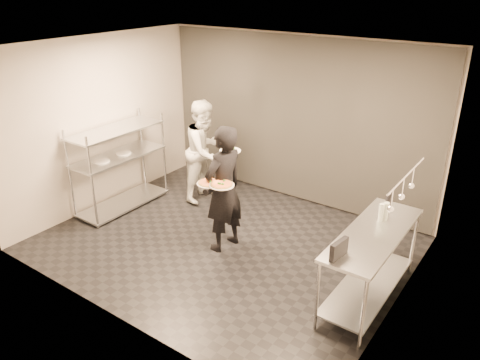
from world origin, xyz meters
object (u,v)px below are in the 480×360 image
Objects in this scene: pizza_plate_near at (209,183)px; pos_monitor at (339,249)px; salad_plate at (230,150)px; pass_rack at (119,164)px; prep_counter at (371,254)px; bottle_clear at (386,211)px; bottle_green at (381,212)px; chef at (205,151)px; pizza_plate_far at (222,185)px; waiter at (224,189)px; bottle_dark at (388,202)px.

pos_monitor is at bearing -12.38° from pizza_plate_near.
pizza_plate_near is 1.09× the size of salad_plate.
pass_rack reaches higher than prep_counter.
pos_monitor is 1.09m from bottle_clear.
salad_plate is 2.22m from bottle_green.
bottle_clear reaches higher than pizza_plate_near.
pizza_plate_near is (1.16, -1.33, 0.19)m from chef.
pizza_plate_far reaches higher than pizza_plate_near.
bottle_green reaches higher than pos_monitor.
prep_counter is 5.94× the size of salad_plate.
chef is 1.50m from salad_plate.
waiter is 6.62× the size of pos_monitor.
waiter is 0.27m from pizza_plate_near.
pass_rack reaches higher than bottle_clear.
waiter reaches higher than prep_counter.
bottle_clear is (0.04, 0.05, 0.00)m from bottle_green.
bottle_green is at bearing 93.90° from pos_monitor.
pos_monitor is (3.26, -1.79, 0.14)m from chef.
waiter reaches higher than pizza_plate_far.
pizza_plate_far is at bearing 4.49° from pizza_plate_near.
pizza_plate_near is 1.47× the size of bottle_green.
bottle_dark is at bearing 22.60° from pizza_plate_near.
pass_rack is 0.89× the size of prep_counter.
waiter is 5.41× the size of pizza_plate_far.
prep_counter is 6.53× the size of pos_monitor.
pizza_plate_far is 1.95m from pos_monitor.
bottle_clear is at bearing 2.98° from salad_plate.
bottle_clear reaches higher than pos_monitor.
waiter is 8.13× the size of bottle_green.
prep_counter is 0.75m from bottle_dark.
bottle_clear reaches higher than bottle_dark.
chef is 5.79× the size of salad_plate.
salad_plate is (-0.22, 0.49, 0.30)m from pizza_plate_far.
pass_rack is 0.91× the size of chef.
bottle_dark is at bearing 116.03° from waiter.
pass_rack is 0.88× the size of waiter.
chef is 5.33× the size of pizza_plate_near.
salad_plate is at bearing 163.66° from pos_monitor.
waiter is at bearing 121.34° from pizza_plate_far.
chef is at bearing -124.37° from waiter.
prep_counter is at bearing -6.29° from salad_plate.
pizza_plate_far is at bearing -173.10° from prep_counter.
pizza_plate_near is at bearing -88.10° from salad_plate.
bottle_clear is at bearing -76.24° from bottle_dark.
salad_plate reaches higher than pizza_plate_near.
prep_counter is 7.88× the size of bottle_clear.
salad_plate is 1.39× the size of bottle_dark.
salad_plate is at bearing -178.37° from bottle_green.
pass_rack is 5.28× the size of salad_plate.
prep_counter is at bearing -83.40° from bottle_dark.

